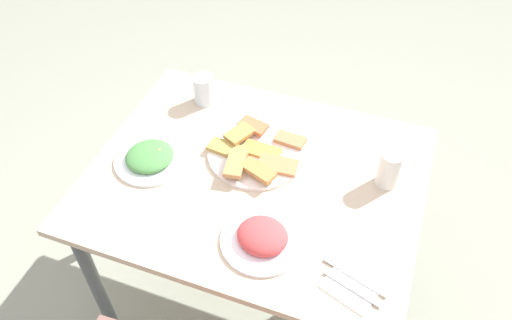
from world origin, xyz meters
TOP-DOWN VIEW (x-y plane):
  - ground_plane at (0.00, 0.00)m, footprint 6.00×6.00m
  - dining_table at (0.00, 0.00)m, footprint 1.00×0.80m
  - pide_platter at (0.03, -0.08)m, footprint 0.31×0.31m
  - salad_plate_greens at (0.33, 0.05)m, footprint 0.23×0.23m
  - salad_plate_rice at (-0.10, 0.22)m, footprint 0.23×0.23m
  - soda_can at (-0.38, -0.11)m, footprint 0.09×0.09m
  - drinking_glass at (0.29, -0.27)m, footprint 0.07×0.07m
  - paper_napkin at (-0.36, 0.26)m, footprint 0.17×0.17m
  - fork at (-0.36, 0.24)m, footprint 0.18×0.07m
  - spoon at (-0.36, 0.28)m, footprint 0.16×0.06m

SIDE VIEW (x-z plane):
  - ground_plane at x=0.00m, z-range 0.00..0.00m
  - dining_table at x=0.00m, z-range 0.27..0.97m
  - paper_napkin at x=-0.36m, z-range 0.70..0.71m
  - fork at x=-0.36m, z-range 0.71..0.71m
  - spoon at x=-0.36m, z-range 0.71..0.71m
  - pide_platter at x=0.03m, z-range 0.69..0.74m
  - salad_plate_greens at x=0.33m, z-range 0.70..0.74m
  - salad_plate_rice at x=-0.10m, z-range 0.69..0.75m
  - drinking_glass at x=0.29m, z-range 0.70..0.81m
  - soda_can at x=-0.38m, z-range 0.70..0.83m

